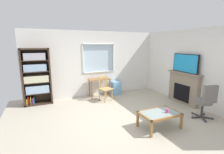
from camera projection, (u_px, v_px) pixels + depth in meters
The scene contains 12 objects.
ground at pixel (123, 120), 4.50m from camera, with size 6.27×6.07×0.02m, color #B2A893.
wall_back_with_window at pixel (94, 64), 6.51m from camera, with size 5.27×0.15×2.56m.
wall_right at pixel (196, 68), 5.32m from camera, with size 0.12×5.27×2.56m, color silver.
bookshelf at pixel (36, 76), 5.50m from camera, with size 0.90×0.38×1.93m.
desk_under_window at pixel (99, 82), 6.37m from camera, with size 0.84×0.44×0.73m.
wooden_chair at pixel (105, 88), 5.95m from camera, with size 0.52×0.51×0.90m.
plastic_drawer_unit at pixel (115, 88), 6.77m from camera, with size 0.35×0.40×0.54m, color #72ADDB.
fireplace at pixel (184, 88), 5.67m from camera, with size 0.26×1.30×1.10m.
tv at pixel (185, 63), 5.49m from camera, with size 0.06×1.01×0.63m.
office_chair at pixel (206, 100), 4.42m from camera, with size 0.58×0.60×1.00m.
coffee_table at pixel (159, 115), 3.99m from camera, with size 0.95×0.61×0.40m.
sippy_cup at pixel (167, 111), 3.97m from camera, with size 0.07×0.07×0.09m, color #DB3D84.
Camera 1 is at (-1.99, -3.68, 2.04)m, focal length 25.99 mm.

